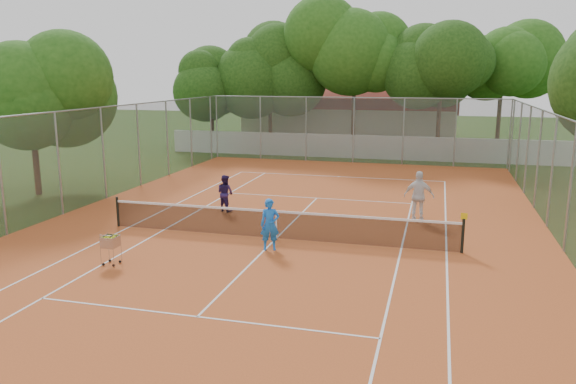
% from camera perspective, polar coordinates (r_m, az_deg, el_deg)
% --- Properties ---
extents(ground, '(120.00, 120.00, 0.00)m').
position_cam_1_polar(ground, '(18.81, -1.19, -4.79)').
color(ground, '#203C10').
rests_on(ground, ground).
extents(court_pad, '(18.00, 34.00, 0.02)m').
position_cam_1_polar(court_pad, '(18.80, -1.19, -4.76)').
color(court_pad, '#B95424').
rests_on(court_pad, ground).
extents(court_lines, '(10.98, 23.78, 0.01)m').
position_cam_1_polar(court_lines, '(18.80, -1.19, -4.73)').
color(court_lines, white).
rests_on(court_lines, court_pad).
extents(tennis_net, '(11.88, 0.10, 0.98)m').
position_cam_1_polar(tennis_net, '(18.67, -1.20, -3.29)').
color(tennis_net, black).
rests_on(tennis_net, court_pad).
extents(perimeter_fence, '(18.00, 34.00, 4.00)m').
position_cam_1_polar(perimeter_fence, '(18.33, -1.22, 1.20)').
color(perimeter_fence, slate).
rests_on(perimeter_fence, ground).
extents(boundary_wall, '(26.00, 0.30, 1.50)m').
position_cam_1_polar(boundary_wall, '(36.93, 7.09, 4.59)').
color(boundary_wall, silver).
rests_on(boundary_wall, ground).
extents(clubhouse, '(16.40, 9.00, 4.40)m').
position_cam_1_polar(clubhouse, '(46.93, 6.44, 7.93)').
color(clubhouse, beige).
rests_on(clubhouse, ground).
extents(tropical_trees, '(29.00, 19.00, 10.00)m').
position_cam_1_polar(tropical_trees, '(39.61, 7.88, 11.23)').
color(tropical_trees, '#16380E').
rests_on(tropical_trees, ground).
extents(player_near, '(0.69, 0.56, 1.62)m').
position_cam_1_polar(player_near, '(17.41, -1.85, -3.32)').
color(player_near, blue).
rests_on(player_near, court_pad).
extents(player_far_left, '(0.88, 0.79, 1.47)m').
position_cam_1_polar(player_far_left, '(22.47, -6.40, -0.10)').
color(player_far_left, '#271A4E').
rests_on(player_far_left, court_pad).
extents(player_far_right, '(1.13, 0.52, 1.88)m').
position_cam_1_polar(player_far_right, '(21.34, 13.16, -0.42)').
color(player_far_right, silver).
rests_on(player_far_right, court_pad).
extents(ball_hopper, '(0.58, 0.58, 0.93)m').
position_cam_1_polar(ball_hopper, '(16.93, -17.55, -5.56)').
color(ball_hopper, '#ADADB3').
rests_on(ball_hopper, court_pad).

